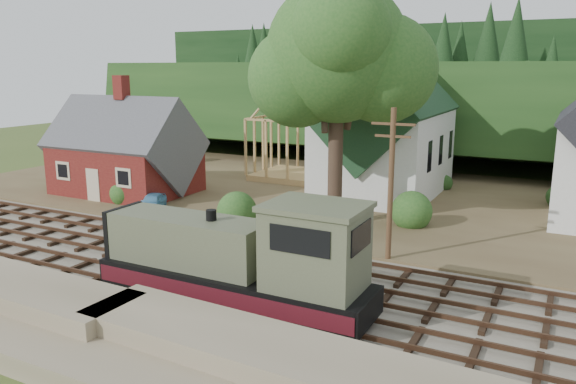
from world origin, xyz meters
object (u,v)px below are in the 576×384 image
at_px(patio_set, 145,172).
at_px(car_green, 101,179).
at_px(locomotive, 242,262).
at_px(car_blue, 152,202).

bearing_deg(patio_set, car_green, 163.32).
distance_m(locomotive, car_green, 26.91).
xyz_separation_m(locomotive, patio_set, (-16.17, 12.53, 0.29)).
relative_size(car_blue, car_green, 0.87).
bearing_deg(patio_set, car_blue, -40.93).
distance_m(locomotive, car_blue, 17.31).
bearing_deg(car_blue, patio_set, 114.92).
bearing_deg(car_blue, car_green, 131.45).
distance_m(locomotive, patio_set, 20.46).
distance_m(car_blue, patio_set, 3.55).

